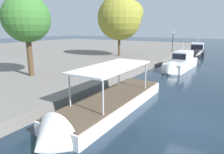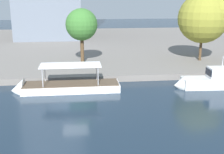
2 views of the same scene
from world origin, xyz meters
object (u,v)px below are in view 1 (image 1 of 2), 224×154
object	(u,v)px
motor_yacht_4	(196,53)
tree_3	(121,17)
motor_yacht_3	(180,65)
tree_0	(27,18)
lamp_post	(173,40)
tour_boat_2	(104,108)

from	to	relation	value
motor_yacht_4	tree_3	xyz separation A→B (m)	(-13.34, 10.39, 6.63)
motor_yacht_3	tree_3	xyz separation A→B (m)	(2.91, 10.97, 6.64)
motor_yacht_3	tree_3	size ratio (longest dim) A/B	0.96
tree_3	motor_yacht_3	bearing A→B (deg)	-104.84
tree_0	tree_3	size ratio (longest dim) A/B	0.78
motor_yacht_4	tree_0	distance (m)	33.62
lamp_post	tree_0	size ratio (longest dim) A/B	0.51
motor_yacht_3	tree_0	bearing A→B (deg)	-33.27
tour_boat_2	lamp_post	size ratio (longest dim) A/B	2.97
tour_boat_2	tree_0	world-z (taller)	tree_0
tree_0	tree_3	xyz separation A→B (m)	(18.02, -0.24, 0.82)
motor_yacht_3	lamp_post	distance (m)	15.54
motor_yacht_3	tree_0	xyz separation A→B (m)	(-15.11, 11.20, 5.83)
motor_yacht_4	lamp_post	xyz separation A→B (m)	(-1.79, 4.49, 2.55)
tree_0	motor_yacht_3	bearing A→B (deg)	-36.54
motor_yacht_3	motor_yacht_4	size ratio (longest dim) A/B	1.14
tour_boat_2	tree_3	xyz separation A→B (m)	(20.62, 10.29, 6.90)
motor_yacht_4	tree_0	bearing A→B (deg)	-24.29
motor_yacht_4	tour_boat_2	bearing A→B (deg)	-5.75
lamp_post	tour_boat_2	bearing A→B (deg)	-172.23
tour_boat_2	lamp_post	distance (m)	32.59
tour_boat_2	lamp_post	xyz separation A→B (m)	(32.17, 4.39, 2.82)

